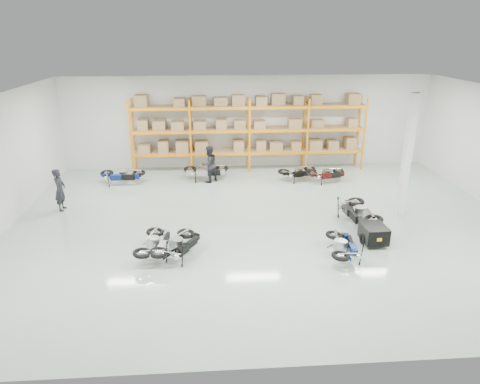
{
  "coord_description": "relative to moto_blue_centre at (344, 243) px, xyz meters",
  "views": [
    {
      "loc": [
        -1.85,
        -13.87,
        6.5
      ],
      "look_at": [
        -0.85,
        0.34,
        1.1
      ],
      "focal_mm": 32.0,
      "sensor_mm": 36.0,
      "label": 1
    }
  ],
  "objects": [
    {
      "name": "moto_back_b",
      "position": [
        -4.19,
        7.6,
        0.05
      ],
      "size": [
        1.81,
        0.94,
        1.15
      ],
      "primitive_type": null,
      "rotation": [
        0.0,
        -0.09,
        1.6
      ],
      "color": "#9FA4A9",
      "rests_on": "ground"
    },
    {
      "name": "structural_column",
      "position": [
        3.1,
        3.1,
        1.76
      ],
      "size": [
        0.25,
        0.25,
        4.5
      ],
      "primitive_type": "cube",
      "color": "white",
      "rests_on": "ground"
    },
    {
      "name": "moto_back_d",
      "position": [
        1.31,
        6.9,
        -0.01
      ],
      "size": [
        1.7,
        1.06,
        1.02
      ],
      "primitive_type": null,
      "rotation": [
        0.0,
        -0.09,
        1.76
      ],
      "color": "#3C0C0C",
      "rests_on": "ground"
    },
    {
      "name": "moto_silver_left",
      "position": [
        -5.71,
        0.56,
        0.02
      ],
      "size": [
        1.07,
        1.77,
        1.08
      ],
      "primitive_type": null,
      "rotation": [
        0.0,
        -0.09,
        2.99
      ],
      "color": "#BABEC2",
      "rests_on": "ground"
    },
    {
      "name": "moto_back_a",
      "position": [
        -7.97,
        7.26,
        0.04
      ],
      "size": [
        1.77,
        0.95,
        1.12
      ],
      "primitive_type": null,
      "rotation": [
        0.0,
        -0.09,
        1.52
      ],
      "color": "navy",
      "rests_on": "ground"
    },
    {
      "name": "moto_back_c",
      "position": [
        0.07,
        7.23,
        0.0
      ],
      "size": [
        1.78,
        1.23,
        1.05
      ],
      "primitive_type": null,
      "rotation": [
        0.0,
        -0.09,
        1.86
      ],
      "color": "black",
      "rests_on": "ground"
    },
    {
      "name": "moto_blue_centre",
      "position": [
        0.0,
        0.0,
        0.0
      ],
      "size": [
        1.0,
        1.7,
        1.04
      ],
      "primitive_type": null,
      "rotation": [
        0.0,
        -0.09,
        3.01
      ],
      "color": "#071C4F",
      "rests_on": "ground"
    },
    {
      "name": "room",
      "position": [
        -2.1,
        2.6,
        1.76
      ],
      "size": [
        18.0,
        18.0,
        18.0
      ],
      "color": "#A8BBAC",
      "rests_on": "ground"
    },
    {
      "name": "person_back",
      "position": [
        -4.05,
        7.25,
        0.35
      ],
      "size": [
        1.03,
        1.0,
        1.68
      ],
      "primitive_type": "imported",
      "rotation": [
        0.0,
        0.0,
        3.81
      ],
      "color": "black",
      "rests_on": "ground"
    },
    {
      "name": "person_left",
      "position": [
        -9.72,
        4.39,
        0.33
      ],
      "size": [
        0.4,
        0.6,
        1.64
      ],
      "primitive_type": "imported",
      "rotation": [
        0.0,
        0.0,
        1.58
      ],
      "color": "black",
      "rests_on": "ground"
    },
    {
      "name": "pallet_rack",
      "position": [
        -2.1,
        9.05,
        1.77
      ],
      "size": [
        11.28,
        0.98,
        3.62
      ],
      "color": "orange",
      "rests_on": "ground"
    },
    {
      "name": "trailer",
      "position": [
        1.22,
        0.79,
        -0.11
      ],
      "size": [
        0.81,
        1.54,
        0.64
      ],
      "rotation": [
        0.0,
        0.0,
        0.02
      ],
      "color": "black",
      "rests_on": "ground"
    },
    {
      "name": "moto_black_far_left",
      "position": [
        -5.0,
        0.38,
        0.02
      ],
      "size": [
        1.59,
        1.87,
        1.09
      ],
      "primitive_type": null,
      "rotation": [
        0.0,
        -0.09,
        2.59
      ],
      "color": "black",
      "rests_on": "ground"
    },
    {
      "name": "moto_touring_right",
      "position": [
        1.22,
        2.39,
        0.1
      ],
      "size": [
        1.07,
        1.98,
        1.25
      ],
      "primitive_type": null,
      "rotation": [
        0.0,
        -0.09,
        0.06
      ],
      "color": "black",
      "rests_on": "ground"
    }
  ]
}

